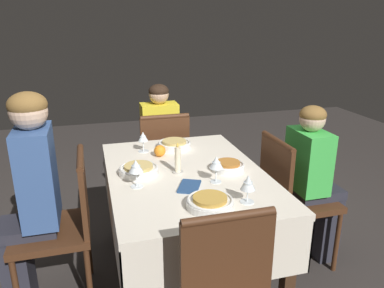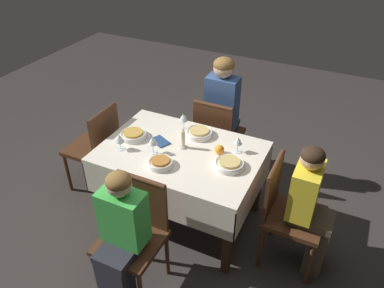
% 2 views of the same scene
% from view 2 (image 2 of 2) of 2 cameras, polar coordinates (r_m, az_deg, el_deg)
% --- Properties ---
extents(ground_plane, '(8.00, 8.00, 0.00)m').
position_cam_2_polar(ground_plane, '(3.49, -1.55, -10.93)').
color(ground_plane, '#332D2B').
extents(dining_table, '(1.29, 0.89, 0.74)m').
position_cam_2_polar(dining_table, '(3.08, -1.73, -2.57)').
color(dining_table, silver).
rests_on(dining_table, ground_plane).
extents(chair_south, '(0.42, 0.42, 0.89)m').
position_cam_2_polar(chair_south, '(3.67, 3.81, 1.65)').
color(chair_south, '#472816').
rests_on(chair_south, ground_plane).
extents(chair_west, '(0.42, 0.42, 0.89)m').
position_cam_2_polar(chair_west, '(2.92, 14.21, -9.57)').
color(chair_west, '#472816').
rests_on(chair_west, ground_plane).
extents(chair_north, '(0.42, 0.42, 0.89)m').
position_cam_2_polar(chair_north, '(2.72, -8.72, -12.83)').
color(chair_north, '#472816').
rests_on(chair_north, ground_plane).
extents(chair_east, '(0.42, 0.42, 0.89)m').
position_cam_2_polar(chair_east, '(3.61, -14.34, -0.10)').
color(chair_east, '#472816').
rests_on(chair_east, ground_plane).
extents(person_adult_denim, '(0.30, 0.34, 1.25)m').
position_cam_2_polar(person_adult_denim, '(3.69, 4.82, 5.40)').
color(person_adult_denim, '#282833').
rests_on(person_adult_denim, ground_plane).
extents(person_child_yellow, '(0.33, 0.30, 1.09)m').
position_cam_2_polar(person_child_yellow, '(2.85, 17.62, -9.05)').
color(person_child_yellow, '#4C4233').
rests_on(person_child_yellow, ground_plane).
extents(person_child_green, '(0.30, 0.33, 1.08)m').
position_cam_2_polar(person_child_green, '(2.57, -10.90, -13.77)').
color(person_child_green, '#282833').
rests_on(person_child_green, ground_plane).
extents(bowl_south, '(0.23, 0.23, 0.06)m').
position_cam_2_polar(bowl_south, '(3.18, 1.13, 1.73)').
color(bowl_south, white).
rests_on(bowl_south, dining_table).
extents(wine_glass_south, '(0.08, 0.08, 0.15)m').
position_cam_2_polar(wine_glass_south, '(3.23, -1.33, 4.01)').
color(wine_glass_south, white).
rests_on(wine_glass_south, dining_table).
extents(bowl_west, '(0.23, 0.23, 0.06)m').
position_cam_2_polar(bowl_west, '(2.84, 5.73, -3.03)').
color(bowl_west, white).
rests_on(bowl_west, dining_table).
extents(wine_glass_west, '(0.07, 0.07, 0.14)m').
position_cam_2_polar(wine_glass_west, '(2.97, 7.03, 0.41)').
color(wine_glass_west, white).
rests_on(wine_glass_west, dining_table).
extents(bowl_north, '(0.19, 0.19, 0.06)m').
position_cam_2_polar(bowl_north, '(2.85, -4.81, -2.87)').
color(bowl_north, white).
rests_on(bowl_north, dining_table).
extents(wine_glass_north, '(0.08, 0.08, 0.15)m').
position_cam_2_polar(wine_glass_north, '(2.94, -6.03, 0.42)').
color(wine_glass_north, white).
rests_on(wine_glass_north, dining_table).
extents(bowl_east, '(0.23, 0.23, 0.06)m').
position_cam_2_polar(bowl_east, '(3.20, -8.88, 1.47)').
color(bowl_east, white).
rests_on(bowl_east, dining_table).
extents(wine_glass_east, '(0.07, 0.07, 0.14)m').
position_cam_2_polar(wine_glass_east, '(3.03, -11.00, 0.80)').
color(wine_glass_east, white).
rests_on(wine_glass_east, dining_table).
extents(candle_centerpiece, '(0.06, 0.06, 0.18)m').
position_cam_2_polar(candle_centerpiece, '(3.01, -1.44, 0.61)').
color(candle_centerpiece, beige).
rests_on(candle_centerpiece, dining_table).
extents(orange_fruit, '(0.08, 0.08, 0.08)m').
position_cam_2_polar(orange_fruit, '(2.97, 4.21, -0.86)').
color(orange_fruit, orange).
rests_on(orange_fruit, dining_table).
extents(napkin_red_folded, '(0.19, 0.16, 0.01)m').
position_cam_2_polar(napkin_red_folded, '(3.12, -4.89, 0.41)').
color(napkin_red_folded, navy).
rests_on(napkin_red_folded, dining_table).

